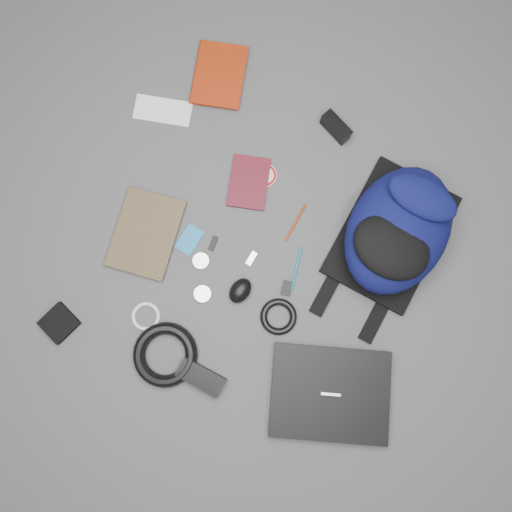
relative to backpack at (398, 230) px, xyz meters
The scene contains 23 objects.
ground 0.45m from the backpack, 140.50° to the right, with size 4.00×4.00×0.00m, color #4F4F51.
backpack is the anchor object (origin of this frame).
laptop 0.54m from the backpack, 82.20° to the right, with size 0.36×0.28×0.04m, color black.
textbook_red 0.85m from the backpack, 169.39° to the left, with size 0.17×0.22×0.02m, color maroon.
comic_book 0.89m from the backpack, 151.68° to the right, with size 0.20×0.27×0.02m, color #A17D0B.
envelope 0.86m from the backpack, behind, with size 0.19×0.09×0.00m, color white.
dvd_case 0.50m from the backpack, behind, with size 0.12×0.17×0.01m, color #430D15.
compact_camera 0.40m from the backpack, 146.27° to the left, with size 0.11×0.04×0.06m, color black.
sticker_disc 0.46m from the backpack, behind, with size 0.08×0.08×0.00m, color silver.
pen_teal 0.34m from the backpack, 129.96° to the right, with size 0.01×0.01×0.15m, color #0E667F.
pen_red 0.32m from the backpack, 157.59° to the right, with size 0.01×0.01×0.14m, color #95280B.
id_badge 0.65m from the backpack, 148.41° to the right, with size 0.06×0.09×0.00m, color #1772AD.
usb_black 0.58m from the backpack, 146.99° to the right, with size 0.02×0.05×0.01m, color black.
usb_silver 0.46m from the backpack, 140.04° to the right, with size 0.02×0.05×0.01m, color silver.
key_fob 0.39m from the backpack, 122.64° to the right, with size 0.03×0.05×0.01m, color black.
mouse 0.52m from the backpack, 129.19° to the right, with size 0.06×0.09×0.04m, color black.
headphone_left 0.62m from the backpack, 141.83° to the right, with size 0.05×0.05×0.01m, color silver.
headphone_right 0.64m from the backpack, 132.22° to the right, with size 0.05×0.05×0.01m, color silver.
cable_coil 0.45m from the backpack, 113.86° to the right, with size 0.12×0.12×0.02m, color black.
power_brick 0.75m from the backpack, 113.11° to the right, with size 0.15×0.06×0.04m, color black.
power_cord_coil 0.81m from the backpack, 121.75° to the right, with size 0.20×0.20×0.04m, color black.
pouch 1.09m from the backpack, 134.68° to the right, with size 0.10×0.10×0.02m, color black.
white_cable_coil 0.83m from the backpack, 131.25° to the right, with size 0.09×0.09×0.01m, color white.
Camera 1 is at (0.10, -0.18, 1.59)m, focal length 35.00 mm.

